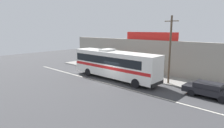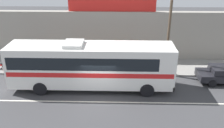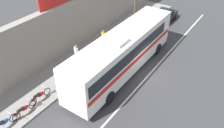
# 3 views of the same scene
# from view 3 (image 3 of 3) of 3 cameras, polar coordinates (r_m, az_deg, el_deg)

# --- Properties ---
(ground_plane) EXTENTS (70.00, 70.00, 0.00)m
(ground_plane) POSITION_cam_3_polar(r_m,az_deg,el_deg) (20.05, 6.70, -2.08)
(ground_plane) COLOR #3A3A3D
(sidewalk_slab) EXTENTS (30.00, 3.60, 0.14)m
(sidewalk_slab) POSITION_cam_3_polar(r_m,az_deg,el_deg) (22.35, -5.03, 2.66)
(sidewalk_slab) COLOR gray
(sidewalk_slab) RESTS_ON ground_plane
(storefront_facade) EXTENTS (30.00, 0.70, 4.80)m
(storefront_facade) POSITION_cam_3_polar(r_m,az_deg,el_deg) (22.49, -9.68, 9.31)
(storefront_facade) COLOR gray
(storefront_facade) RESTS_ON ground_plane
(road_center_stripe) EXTENTS (30.00, 0.14, 0.01)m
(road_center_stripe) POSITION_cam_3_polar(r_m,az_deg,el_deg) (19.78, 8.72, -2.86)
(road_center_stripe) COLOR silver
(road_center_stripe) RESTS_ON ground_plane
(intercity_bus) EXTENTS (12.41, 2.67, 3.78)m
(intercity_bus) POSITION_cam_3_polar(r_m,az_deg,el_deg) (18.83, 2.60, 3.09)
(intercity_bus) COLOR white
(intercity_bus) RESTS_ON ground_plane
(parked_car) EXTENTS (4.52, 1.92, 1.37)m
(parked_car) POSITION_cam_3_polar(r_m,az_deg,el_deg) (28.67, 12.37, 11.26)
(parked_car) COLOR black
(parked_car) RESTS_ON ground_plane
(motorcycle_purple) EXTENTS (1.93, 0.56, 0.94)m
(motorcycle_purple) POSITION_cam_3_polar(r_m,az_deg,el_deg) (17.70, -17.14, -7.36)
(motorcycle_purple) COLOR black
(motorcycle_purple) RESTS_ON sidewalk_slab
(motorcycle_blue) EXTENTS (1.94, 0.56, 0.94)m
(motorcycle_blue) POSITION_cam_3_polar(r_m,az_deg,el_deg) (17.03, -20.59, -10.31)
(motorcycle_blue) COLOR black
(motorcycle_blue) RESTS_ON sidewalk_slab
(motorcycle_green) EXTENTS (1.95, 0.56, 0.94)m
(motorcycle_green) POSITION_cam_3_polar(r_m,az_deg,el_deg) (16.65, -24.78, -12.95)
(motorcycle_green) COLOR black
(motorcycle_green) RESTS_ON sidewalk_slab
(pedestrian_by_curb) EXTENTS (0.30, 0.48, 1.60)m
(pedestrian_by_curb) POSITION_cam_3_polar(r_m,az_deg,el_deg) (20.82, -8.65, 2.90)
(pedestrian_by_curb) COLOR brown
(pedestrian_by_curb) RESTS_ON sidewalk_slab
(pedestrian_far_right) EXTENTS (0.30, 0.48, 1.58)m
(pedestrian_far_right) POSITION_cam_3_polar(r_m,az_deg,el_deg) (23.05, -2.09, 6.72)
(pedestrian_far_right) COLOR brown
(pedestrian_far_right) RESTS_ON sidewalk_slab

